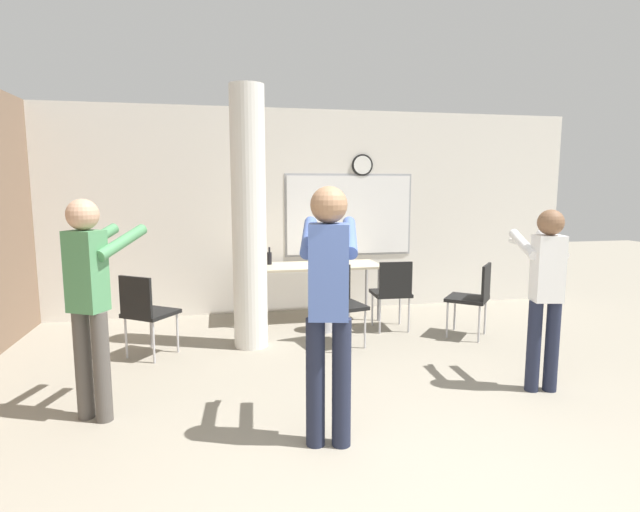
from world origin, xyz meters
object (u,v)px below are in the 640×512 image
at_px(bottle_on_table, 269,258).
at_px(person_playing_front, 329,296).
at_px(chair_near_pillar, 146,309).
at_px(chair_table_front, 340,299).
at_px(person_playing_side, 545,285).
at_px(chair_table_right, 392,290).
at_px(folding_table, 309,268).
at_px(chair_mid_room, 474,294).
at_px(person_watching_back, 90,292).

xyz_separation_m(bottle_on_table, person_playing_front, (0.05, -3.38, 0.22)).
height_order(chair_near_pillar, chair_table_front, same).
xyz_separation_m(person_playing_side, person_playing_front, (-2.00, -0.52, 0.11)).
xyz_separation_m(bottle_on_table, chair_table_right, (1.40, -0.90, -0.30)).
bearing_deg(chair_near_pillar, chair_table_right, 8.47).
xyz_separation_m(folding_table, person_playing_front, (-0.45, -3.23, 0.35)).
height_order(chair_mid_room, person_watching_back, person_watching_back).
height_order(chair_near_pillar, person_watching_back, person_watching_back).
height_order(folding_table, chair_table_front, chair_table_front).
xyz_separation_m(bottle_on_table, chair_mid_room, (2.23, -1.34, -0.30)).
distance_m(chair_mid_room, person_playing_front, 3.04).
distance_m(chair_near_pillar, person_watching_back, 1.43).
relative_size(bottle_on_table, chair_table_right, 0.27).
bearing_deg(person_watching_back, chair_mid_room, 18.98).
bearing_deg(person_watching_back, chair_table_front, 31.53).
bearing_deg(chair_table_front, folding_table, 97.16).
relative_size(folding_table, person_playing_side, 1.20).
xyz_separation_m(chair_table_front, person_watching_back, (-2.24, -1.37, 0.47)).
xyz_separation_m(bottle_on_table, person_watching_back, (-1.60, -2.65, 0.16)).
bearing_deg(chair_mid_room, person_playing_side, -97.03).
distance_m(chair_mid_room, person_watching_back, 4.08).
height_order(folding_table, chair_near_pillar, chair_near_pillar).
xyz_separation_m(folding_table, chair_table_right, (0.89, -0.75, -0.17)).
xyz_separation_m(folding_table, chair_table_front, (0.14, -1.13, -0.17)).
bearing_deg(folding_table, chair_table_front, -82.84).
height_order(chair_mid_room, person_playing_side, person_playing_side).
bearing_deg(chair_table_front, chair_table_right, 27.08).
relative_size(person_playing_side, person_playing_front, 0.89).
distance_m(chair_table_right, person_playing_side, 2.11).
relative_size(chair_near_pillar, person_playing_front, 0.50).
relative_size(chair_table_right, chair_table_front, 1.00).
height_order(chair_table_front, person_watching_back, person_watching_back).
xyz_separation_m(chair_table_right, person_playing_side, (0.65, -1.96, 0.41)).
bearing_deg(person_playing_side, chair_table_front, 131.64).
height_order(person_playing_side, person_playing_front, person_playing_front).
distance_m(folding_table, bottle_on_table, 0.54).
height_order(bottle_on_table, chair_table_right, bottle_on_table).
distance_m(chair_mid_room, person_playing_side, 1.59).
bearing_deg(person_watching_back, person_playing_front, -23.77).
bearing_deg(person_playing_front, folding_table, 82.01).
bearing_deg(person_watching_back, bottle_on_table, 58.98).
bearing_deg(chair_mid_room, chair_table_right, 152.20).
height_order(folding_table, person_watching_back, person_watching_back).
bearing_deg(chair_mid_room, person_watching_back, -161.02).
bearing_deg(person_playing_side, person_watching_back, 176.82).
height_order(chair_near_pillar, person_playing_side, person_playing_side).
bearing_deg(chair_table_front, person_playing_front, -105.86).
bearing_deg(folding_table, bottle_on_table, 163.69).
bearing_deg(person_playing_side, folding_table, 119.67).
bearing_deg(chair_table_front, bottle_on_table, 116.71).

